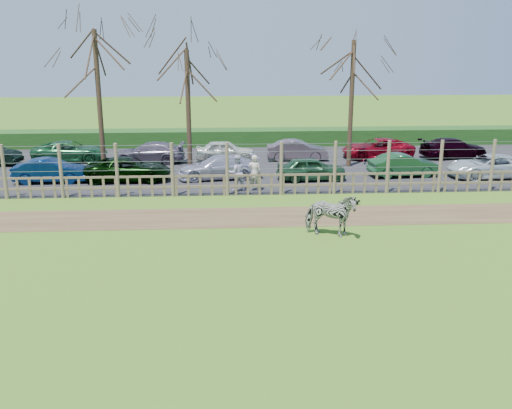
{
  "coord_description": "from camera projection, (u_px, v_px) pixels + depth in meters",
  "views": [
    {
      "loc": [
        -0.21,
        -17.62,
        6.8
      ],
      "look_at": [
        1.0,
        2.5,
        1.1
      ],
      "focal_mm": 40.0,
      "sensor_mm": 36.0,
      "label": 1
    }
  ],
  "objects": [
    {
      "name": "car_3",
      "position": [
        218.0,
        167.0,
        29.48
      ],
      "size": [
        4.31,
        2.16,
        1.2
      ],
      "primitive_type": "imported",
      "rotation": [
        0.0,
        0.0,
        4.83
      ],
      "color": "#AFADC6",
      "rests_on": "asphalt"
    },
    {
      "name": "tree_right",
      "position": [
        353.0,
        73.0,
        31.21
      ],
      "size": [
        4.8,
        4.8,
        7.35
      ],
      "color": "#3D2B1E",
      "rests_on": "ground"
    },
    {
      "name": "crow",
      "position": [
        357.0,
        202.0,
        24.97
      ],
      "size": [
        0.26,
        0.19,
        0.21
      ],
      "color": "black",
      "rests_on": "ground"
    },
    {
      "name": "car_11",
      "position": [
        297.0,
        150.0,
        34.2
      ],
      "size": [
        3.69,
        1.41,
        1.2
      ],
      "primitive_type": "imported",
      "rotation": [
        0.0,
        0.0,
        1.53
      ],
      "color": "#61515C",
      "rests_on": "asphalt"
    },
    {
      "name": "car_8",
      "position": [
        70.0,
        151.0,
        33.82
      ],
      "size": [
        4.41,
        2.2,
        1.2
      ],
      "primitive_type": "imported",
      "rotation": [
        0.0,
        0.0,
        1.62
      ],
      "color": "#1D582F",
      "rests_on": "asphalt"
    },
    {
      "name": "car_10",
      "position": [
        225.0,
        150.0,
        34.09
      ],
      "size": [
        3.56,
        1.5,
        1.2
      ],
      "primitive_type": "imported",
      "rotation": [
        0.0,
        0.0,
        1.6
      ],
      "color": "white",
      "rests_on": "asphalt"
    },
    {
      "name": "dirt_strip",
      "position": [
        228.0,
        217.0,
        23.11
      ],
      "size": [
        34.0,
        2.8,
        0.01
      ],
      "primitive_type": "cube",
      "color": "brown",
      "rests_on": "ground"
    },
    {
      "name": "fence",
      "position": [
        227.0,
        179.0,
        26.25
      ],
      "size": [
        30.16,
        0.16,
        2.5
      ],
      "color": "brown",
      "rests_on": "ground"
    },
    {
      "name": "car_4",
      "position": [
        311.0,
        169.0,
        29.15
      ],
      "size": [
        3.61,
        1.66,
        1.2
      ],
      "primitive_type": "imported",
      "rotation": [
        0.0,
        0.0,
        1.64
      ],
      "color": "#234E2E",
      "rests_on": "asphalt"
    },
    {
      "name": "asphalt",
      "position": [
        226.0,
        166.0,
        32.71
      ],
      "size": [
        44.0,
        13.0,
        0.04
      ],
      "primitive_type": "cube",
      "color": "#232326",
      "rests_on": "ground"
    },
    {
      "name": "car_6",
      "position": [
        490.0,
        166.0,
        29.71
      ],
      "size": [
        4.42,
        2.21,
        1.2
      ],
      "primitive_type": "imported",
      "rotation": [
        0.0,
        0.0,
        4.76
      ],
      "color": "silver",
      "rests_on": "asphalt"
    },
    {
      "name": "visitor_a",
      "position": [
        255.0,
        173.0,
        27.0
      ],
      "size": [
        0.72,
        0.58,
        1.72
      ],
      "primitive_type": "imported",
      "rotation": [
        0.0,
        0.0,
        2.84
      ],
      "color": "beige",
      "rests_on": "asphalt"
    },
    {
      "name": "ground",
      "position": [
        230.0,
        258.0,
        18.79
      ],
      "size": [
        120.0,
        120.0,
        0.0
      ],
      "primitive_type": "plane",
      "color": "olive",
      "rests_on": "ground"
    },
    {
      "name": "car_9",
      "position": [
        149.0,
        153.0,
        33.44
      ],
      "size": [
        4.25,
        1.98,
        1.2
      ],
      "primitive_type": "imported",
      "rotation": [
        0.0,
        0.0,
        4.64
      ],
      "color": "slate",
      "rests_on": "asphalt"
    },
    {
      "name": "car_12",
      "position": [
        378.0,
        148.0,
        34.75
      ],
      "size": [
        4.37,
        2.12,
        1.2
      ],
      "primitive_type": "imported",
      "rotation": [
        0.0,
        0.0,
        4.74
      ],
      "color": "maroon",
      "rests_on": "asphalt"
    },
    {
      "name": "car_13",
      "position": [
        454.0,
        148.0,
        34.87
      ],
      "size": [
        4.32,
        2.22,
        1.2
      ],
      "primitive_type": "imported",
      "rotation": [
        0.0,
        0.0,
        1.71
      ],
      "color": "black",
      "rests_on": "asphalt"
    },
    {
      "name": "hedge",
      "position": [
        225.0,
        138.0,
        39.29
      ],
      "size": [
        46.0,
        2.0,
        1.1
      ],
      "primitive_type": "cube",
      "color": "#1E4716",
      "rests_on": "ground"
    },
    {
      "name": "tree_mid",
      "position": [
        187.0,
        81.0,
        30.32
      ],
      "size": [
        4.8,
        4.8,
        6.83
      ],
      "color": "#3D2B1E",
      "rests_on": "ground"
    },
    {
      "name": "car_1",
      "position": [
        51.0,
        171.0,
        28.69
      ],
      "size": [
        3.68,
        1.39,
        1.2
      ],
      "primitive_type": "imported",
      "rotation": [
        0.0,
        0.0,
        1.61
      ],
      "color": "#08214F",
      "rests_on": "asphalt"
    },
    {
      "name": "zebra",
      "position": [
        330.0,
        215.0,
        20.68
      ],
      "size": [
        2.09,
        1.44,
        1.62
      ],
      "primitive_type": "imported",
      "rotation": [
        0.0,
        0.0,
        1.24
      ],
      "color": "gray",
      "rests_on": "ground"
    },
    {
      "name": "car_5",
      "position": [
        404.0,
        165.0,
        29.98
      ],
      "size": [
        3.75,
        1.63,
        1.2
      ],
      "primitive_type": "imported",
      "rotation": [
        0.0,
        0.0,
        1.67
      ],
      "color": "#1F532C",
      "rests_on": "asphalt"
    },
    {
      "name": "tree_left",
      "position": [
        97.0,
        68.0,
        28.89
      ],
      "size": [
        4.8,
        4.8,
        7.88
      ],
      "color": "#3D2B1E",
      "rests_on": "ground"
    },
    {
      "name": "car_2",
      "position": [
        129.0,
        169.0,
        29.03
      ],
      "size": [
        4.32,
        2.0,
        1.2
      ],
      "primitive_type": "imported",
      "rotation": [
        0.0,
        0.0,
        1.57
      ],
      "color": "black",
      "rests_on": "asphalt"
    },
    {
      "name": "visitor_b",
      "position": [
        237.0,
        173.0,
        26.99
      ],
      "size": [
        0.96,
        0.82,
        1.72
      ],
      "primitive_type": "imported",
      "rotation": [
        0.0,
        0.0,
        3.36
      ],
      "color": "silver",
      "rests_on": "asphalt"
    }
  ]
}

